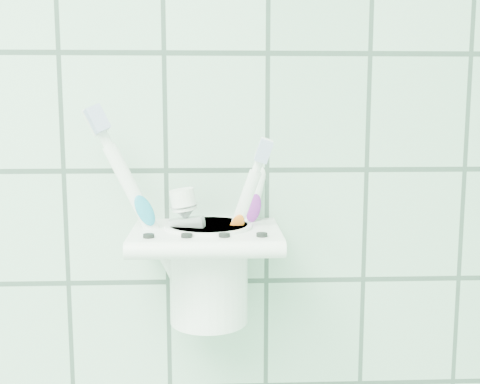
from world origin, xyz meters
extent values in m
cube|color=white|center=(0.66, 1.19, 1.30)|extent=(0.06, 0.02, 0.04)
cube|color=white|center=(0.66, 1.15, 1.31)|extent=(0.14, 0.11, 0.02)
cylinder|color=white|center=(0.66, 1.10, 1.31)|extent=(0.14, 0.02, 0.02)
cylinder|color=black|center=(0.61, 1.11, 1.32)|extent=(0.01, 0.01, 0.00)
cylinder|color=black|center=(0.64, 1.11, 1.32)|extent=(0.01, 0.01, 0.00)
cylinder|color=black|center=(0.67, 1.11, 1.32)|extent=(0.01, 0.01, 0.00)
cylinder|color=black|center=(0.71, 1.11, 1.32)|extent=(0.01, 0.01, 0.00)
cylinder|color=white|center=(0.66, 1.16, 1.27)|extent=(0.08, 0.08, 0.10)
cylinder|color=white|center=(0.66, 1.16, 1.32)|extent=(0.08, 0.08, 0.01)
cylinder|color=black|center=(0.66, 1.16, 1.32)|extent=(0.07, 0.07, 0.00)
cylinder|color=white|center=(0.65, 1.15, 1.32)|extent=(0.10, 0.02, 0.17)
cylinder|color=white|center=(0.65, 1.15, 1.42)|extent=(0.02, 0.01, 0.03)
cube|color=silver|center=(0.65, 1.14, 1.44)|extent=(0.03, 0.02, 0.03)
cube|color=white|center=(0.65, 1.15, 1.44)|extent=(0.03, 0.01, 0.03)
ellipsoid|color=teal|center=(0.65, 1.14, 1.35)|extent=(0.03, 0.01, 0.04)
cylinder|color=white|center=(0.68, 1.15, 1.32)|extent=(0.06, 0.07, 0.16)
cylinder|color=white|center=(0.68, 1.15, 1.41)|extent=(0.02, 0.02, 0.03)
cube|color=silver|center=(0.68, 1.15, 1.43)|extent=(0.02, 0.02, 0.03)
cube|color=white|center=(0.68, 1.15, 1.43)|extent=(0.02, 0.02, 0.03)
ellipsoid|color=purple|center=(0.68, 1.15, 1.34)|extent=(0.02, 0.02, 0.03)
cylinder|color=white|center=(0.66, 1.17, 1.31)|extent=(0.06, 0.04, 0.14)
cylinder|color=white|center=(0.66, 1.17, 1.39)|extent=(0.01, 0.01, 0.02)
cube|color=silver|center=(0.66, 1.17, 1.40)|extent=(0.02, 0.01, 0.02)
cube|color=white|center=(0.66, 1.17, 1.40)|extent=(0.02, 0.01, 0.02)
ellipsoid|color=orange|center=(0.66, 1.17, 1.33)|extent=(0.02, 0.01, 0.03)
cube|color=silver|center=(0.65, 1.15, 1.28)|extent=(0.05, 0.02, 0.10)
cube|color=silver|center=(0.65, 1.15, 1.24)|extent=(0.04, 0.01, 0.01)
cone|color=silver|center=(0.65, 1.15, 1.33)|extent=(0.03, 0.03, 0.02)
cylinder|color=white|center=(0.65, 1.15, 1.35)|extent=(0.03, 0.03, 0.02)
camera|label=1|loc=(0.66, 0.59, 1.44)|focal=45.00mm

